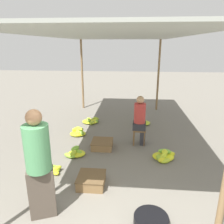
# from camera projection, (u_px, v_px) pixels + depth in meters

# --- Properties ---
(canopy_post_back_left) EXTENTS (0.08, 0.08, 2.77)m
(canopy_post_back_left) POSITION_uv_depth(u_px,v_px,m) (82.00, 75.00, 8.89)
(canopy_post_back_left) COLOR olive
(canopy_post_back_left) RESTS_ON ground
(canopy_post_back_right) EXTENTS (0.08, 0.08, 2.77)m
(canopy_post_back_right) POSITION_uv_depth(u_px,v_px,m) (158.00, 76.00, 8.64)
(canopy_post_back_right) COLOR olive
(canopy_post_back_right) RESTS_ON ground
(canopy_tarp) EXTENTS (3.46, 7.01, 0.04)m
(canopy_tarp) POSITION_uv_depth(u_px,v_px,m) (113.00, 35.00, 5.20)
(canopy_tarp) COLOR #9EA399
(canopy_tarp) RESTS_ON canopy_post_front_left
(vendor_foreground) EXTENTS (0.48, 0.48, 1.75)m
(vendor_foreground) POSITION_uv_depth(u_px,v_px,m) (39.00, 164.00, 3.22)
(vendor_foreground) COLOR #4C4238
(vendor_foreground) RESTS_ON ground
(stool) EXTENTS (0.34, 0.34, 0.43)m
(stool) POSITION_uv_depth(u_px,v_px,m) (139.00, 132.00, 5.85)
(stool) COLOR brown
(stool) RESTS_ON ground
(vendor_seated) EXTENTS (0.37, 0.37, 1.33)m
(vendor_seated) POSITION_uv_depth(u_px,v_px,m) (140.00, 119.00, 5.75)
(vendor_seated) COLOR #2D2D33
(vendor_seated) RESTS_ON ground
(basin_black) EXTENTS (0.52, 0.52, 0.14)m
(basin_black) POSITION_uv_depth(u_px,v_px,m) (151.00, 221.00, 3.26)
(basin_black) COLOR black
(basin_black) RESTS_ON ground
(banana_pile_left_0) EXTENTS (0.46, 0.42, 0.17)m
(banana_pile_left_0) POSITION_uv_depth(u_px,v_px,m) (51.00, 170.00, 4.59)
(banana_pile_left_0) COLOR #ACC92D
(banana_pile_left_0) RESTS_ON ground
(banana_pile_left_1) EXTENTS (0.47, 0.48, 0.23)m
(banana_pile_left_1) POSITION_uv_depth(u_px,v_px,m) (78.00, 132.00, 6.49)
(banana_pile_left_1) COLOR yellow
(banana_pile_left_1) RESTS_ON ground
(banana_pile_left_2) EXTENTS (0.58, 0.69, 0.19)m
(banana_pile_left_2) POSITION_uv_depth(u_px,v_px,m) (91.00, 121.00, 7.52)
(banana_pile_left_2) COLOR #A8C72E
(banana_pile_left_2) RESTS_ON ground
(banana_pile_left_3) EXTENTS (0.52, 0.45, 0.22)m
(banana_pile_left_3) POSITION_uv_depth(u_px,v_px,m) (75.00, 153.00, 5.28)
(banana_pile_left_3) COLOR #AECA2D
(banana_pile_left_3) RESTS_ON ground
(banana_pile_right_0) EXTENTS (0.56, 0.55, 0.23)m
(banana_pile_right_0) POSITION_uv_depth(u_px,v_px,m) (164.00, 156.00, 5.11)
(banana_pile_right_0) COLOR #B5CD2C
(banana_pile_right_0) RESTS_ON ground
(banana_pile_right_1) EXTENTS (0.57, 0.50, 0.24)m
(banana_pile_right_1) POSITION_uv_depth(u_px,v_px,m) (142.00, 122.00, 7.37)
(banana_pile_right_1) COLOR yellow
(banana_pile_right_1) RESTS_ON ground
(crate_near) EXTENTS (0.52, 0.52, 0.21)m
(crate_near) POSITION_uv_depth(u_px,v_px,m) (91.00, 180.00, 4.17)
(crate_near) COLOR brown
(crate_near) RESTS_ON ground
(crate_mid) EXTENTS (0.54, 0.54, 0.20)m
(crate_mid) POSITION_uv_depth(u_px,v_px,m) (102.00, 144.00, 5.68)
(crate_mid) COLOR olive
(crate_mid) RESTS_ON ground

